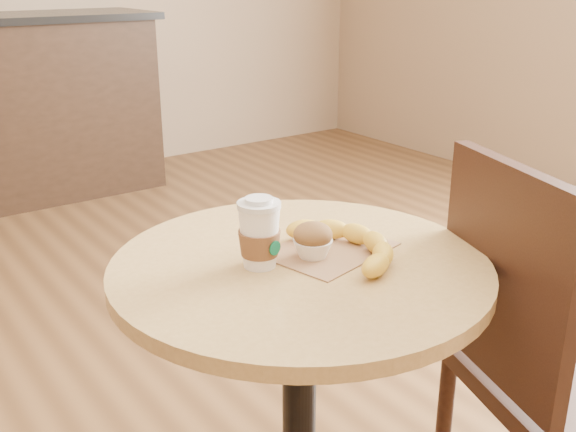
{
  "coord_description": "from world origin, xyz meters",
  "views": [
    {
      "loc": [
        -0.62,
        -0.82,
        1.27
      ],
      "look_at": [
        0.08,
        0.16,
        0.83
      ],
      "focal_mm": 42.0,
      "sensor_mm": 36.0,
      "label": 1
    }
  ],
  "objects_px": {
    "cafe_table": "(300,355)",
    "muffin": "(313,240)",
    "coffee_cup": "(259,236)",
    "chair_right": "(545,360)",
    "banana": "(352,242)"
  },
  "relations": [
    {
      "from": "chair_right",
      "to": "coffee_cup",
      "type": "height_order",
      "value": "chair_right"
    },
    {
      "from": "cafe_table",
      "to": "muffin",
      "type": "height_order",
      "value": "muffin"
    },
    {
      "from": "cafe_table",
      "to": "muffin",
      "type": "bearing_deg",
      "value": -1.25
    },
    {
      "from": "coffee_cup",
      "to": "muffin",
      "type": "height_order",
      "value": "coffee_cup"
    },
    {
      "from": "chair_right",
      "to": "banana",
      "type": "height_order",
      "value": "chair_right"
    },
    {
      "from": "muffin",
      "to": "banana",
      "type": "height_order",
      "value": "muffin"
    },
    {
      "from": "cafe_table",
      "to": "chair_right",
      "type": "height_order",
      "value": "chair_right"
    },
    {
      "from": "cafe_table",
      "to": "muffin",
      "type": "relative_size",
      "value": 9.7
    },
    {
      "from": "cafe_table",
      "to": "muffin",
      "type": "distance_m",
      "value": 0.25
    },
    {
      "from": "chair_right",
      "to": "muffin",
      "type": "xyz_separation_m",
      "value": [
        -0.39,
        0.28,
        0.27
      ]
    },
    {
      "from": "chair_right",
      "to": "banana",
      "type": "distance_m",
      "value": 0.48
    },
    {
      "from": "chair_right",
      "to": "muffin",
      "type": "bearing_deg",
      "value": 73.62
    },
    {
      "from": "cafe_table",
      "to": "coffee_cup",
      "type": "distance_m",
      "value": 0.28
    },
    {
      "from": "cafe_table",
      "to": "coffee_cup",
      "type": "relative_size",
      "value": 5.55
    },
    {
      "from": "chair_right",
      "to": "coffee_cup",
      "type": "distance_m",
      "value": 0.65
    }
  ]
}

